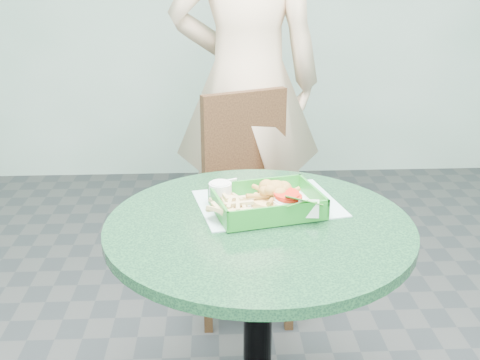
{
  "coord_description": "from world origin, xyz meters",
  "views": [
    {
      "loc": [
        -0.12,
        -1.37,
        1.42
      ],
      "look_at": [
        -0.05,
        0.1,
        0.85
      ],
      "focal_mm": 42.0,
      "sensor_mm": 36.0,
      "label": 1
    }
  ],
  "objects_px": {
    "cafe_table": "(258,282)",
    "food_basket": "(266,212)",
    "dining_chair": "(246,189)",
    "sauce_ramekin": "(226,191)",
    "crab_sandwich": "(276,200)",
    "diner_person": "(247,32)"
  },
  "relations": [
    {
      "from": "cafe_table",
      "to": "food_basket",
      "type": "relative_size",
      "value": 2.91
    },
    {
      "from": "dining_chair",
      "to": "sauce_ramekin",
      "type": "height_order",
      "value": "dining_chair"
    },
    {
      "from": "dining_chair",
      "to": "crab_sandwich",
      "type": "distance_m",
      "value": 0.81
    },
    {
      "from": "food_basket",
      "to": "dining_chair",
      "type": "bearing_deg",
      "value": 90.87
    },
    {
      "from": "cafe_table",
      "to": "crab_sandwich",
      "type": "relative_size",
      "value": 6.21
    },
    {
      "from": "food_basket",
      "to": "sauce_ramekin",
      "type": "height_order",
      "value": "sauce_ramekin"
    },
    {
      "from": "dining_chair",
      "to": "diner_person",
      "type": "relative_size",
      "value": 0.4
    },
    {
      "from": "cafe_table",
      "to": "food_basket",
      "type": "height_order",
      "value": "food_basket"
    },
    {
      "from": "dining_chair",
      "to": "food_basket",
      "type": "xyz_separation_m",
      "value": [
        0.01,
        -0.77,
        0.24
      ]
    },
    {
      "from": "dining_chair",
      "to": "sauce_ramekin",
      "type": "bearing_deg",
      "value": -122.3
    },
    {
      "from": "diner_person",
      "to": "crab_sandwich",
      "type": "xyz_separation_m",
      "value": [
        0.02,
        -1.04,
        -0.35
      ]
    },
    {
      "from": "sauce_ramekin",
      "to": "diner_person",
      "type": "bearing_deg",
      "value": 82.96
    },
    {
      "from": "cafe_table",
      "to": "dining_chair",
      "type": "xyz_separation_m",
      "value": [
        0.01,
        0.83,
        -0.05
      ]
    },
    {
      "from": "diner_person",
      "to": "dining_chair",
      "type": "bearing_deg",
      "value": 86.88
    },
    {
      "from": "crab_sandwich",
      "to": "dining_chair",
      "type": "bearing_deg",
      "value": 92.91
    },
    {
      "from": "dining_chair",
      "to": "crab_sandwich",
      "type": "bearing_deg",
      "value": -111.1
    },
    {
      "from": "food_basket",
      "to": "crab_sandwich",
      "type": "height_order",
      "value": "crab_sandwich"
    },
    {
      "from": "cafe_table",
      "to": "sauce_ramekin",
      "type": "distance_m",
      "value": 0.28
    },
    {
      "from": "diner_person",
      "to": "crab_sandwich",
      "type": "height_order",
      "value": "diner_person"
    },
    {
      "from": "diner_person",
      "to": "food_basket",
      "type": "height_order",
      "value": "diner_person"
    },
    {
      "from": "sauce_ramekin",
      "to": "food_basket",
      "type": "bearing_deg",
      "value": -36.86
    },
    {
      "from": "cafe_table",
      "to": "diner_person",
      "type": "height_order",
      "value": "diner_person"
    }
  ]
}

